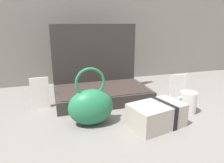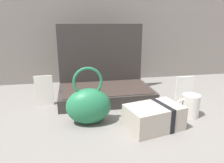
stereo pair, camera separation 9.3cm
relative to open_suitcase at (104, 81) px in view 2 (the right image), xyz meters
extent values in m
plane|color=slate|center=(0.00, -0.21, -0.09)|extent=(6.00, 6.00, 0.00)
cube|color=#332D2B|center=(0.00, -0.05, -0.06)|extent=(0.49, 0.29, 0.06)
cube|color=#332823|center=(0.00, -0.05, -0.02)|extent=(0.45, 0.26, 0.00)
cube|color=#332D2B|center=(0.00, 0.11, 0.11)|extent=(0.49, 0.02, 0.40)
ellipsoid|color=#237247|center=(-0.11, -0.31, -0.01)|extent=(0.19, 0.12, 0.15)
torus|color=#237247|center=(-0.11, -0.31, 0.09)|extent=(0.12, 0.01, 0.12)
cube|color=#B2A899|center=(0.14, -0.40, -0.04)|extent=(0.24, 0.18, 0.09)
cube|color=black|center=(0.17, -0.39, -0.04)|extent=(0.05, 0.14, 0.10)
cylinder|color=silver|center=(0.34, -0.33, -0.04)|extent=(0.08, 0.08, 0.10)
torus|color=silver|center=(0.30, -0.33, -0.04)|extent=(0.07, 0.01, 0.07)
cube|color=white|center=(-0.31, -0.08, -0.01)|extent=(0.09, 0.01, 0.16)
cube|color=white|center=(0.42, -0.13, -0.02)|extent=(0.10, 0.01, 0.13)
camera|label=1|loc=(-0.26, -1.09, 0.33)|focal=33.70mm
camera|label=2|loc=(-0.17, -1.11, 0.33)|focal=33.70mm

